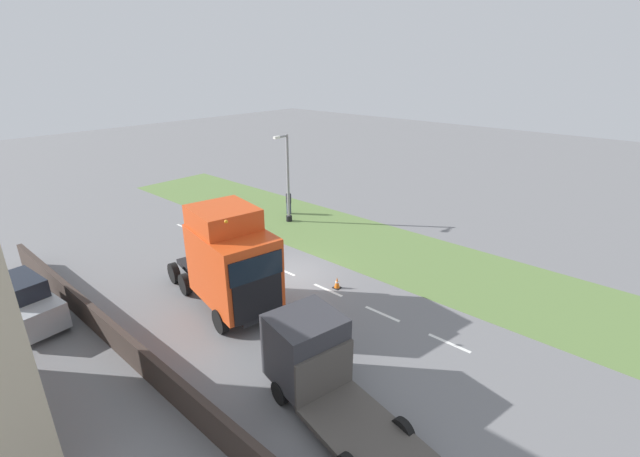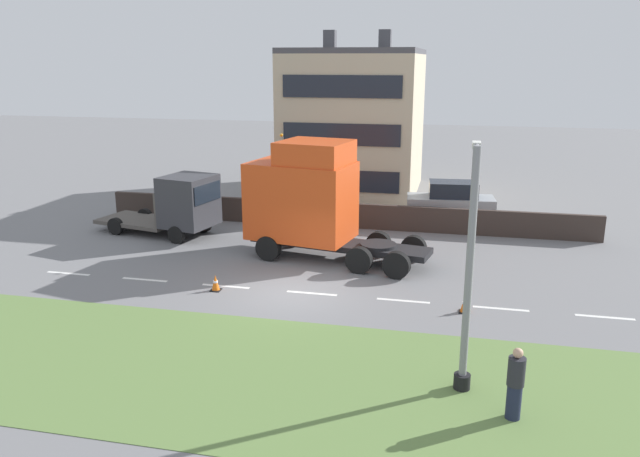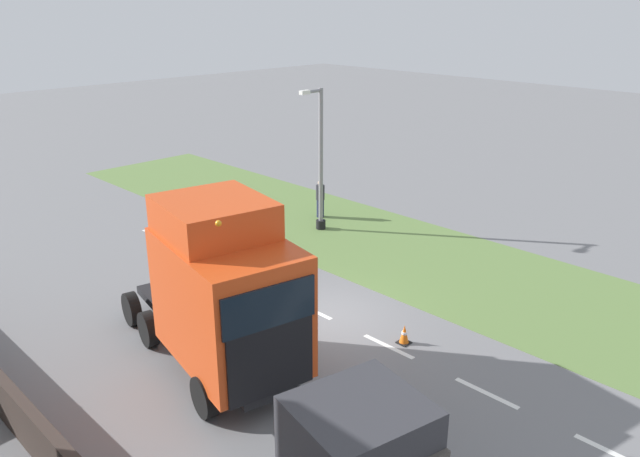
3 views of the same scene
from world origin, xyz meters
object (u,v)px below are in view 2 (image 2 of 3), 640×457
object	(u,v)px
lorry_cab	(307,199)
lamp_post	(468,287)
flatbed_truck	(181,205)
traffic_cone_trailing	(216,283)
pedestrian	(515,384)
traffic_cone_lead	(465,304)
parked_car	(451,204)

from	to	relation	value
lorry_cab	lamp_post	world-z (taller)	lamp_post
lorry_cab	lamp_post	size ratio (longest dim) A/B	1.28
flatbed_truck	traffic_cone_trailing	bearing A→B (deg)	45.43
flatbed_truck	pedestrian	distance (m)	18.58
pedestrian	traffic_cone_lead	distance (m)	6.22
lorry_cab	flatbed_truck	world-z (taller)	lorry_cab
lamp_post	traffic_cone_trailing	distance (m)	10.21
lamp_post	parked_car	bearing A→B (deg)	2.29
lamp_post	traffic_cone_lead	size ratio (longest dim) A/B	10.45
lorry_cab	parked_car	world-z (taller)	lorry_cab
lorry_cab	traffic_cone_lead	distance (m)	8.23
lorry_cab	traffic_cone_lead	size ratio (longest dim) A/B	13.33
lorry_cab	traffic_cone_trailing	world-z (taller)	lorry_cab
traffic_cone_lead	traffic_cone_trailing	distance (m)	8.62
parked_car	traffic_cone_trailing	xyz separation A→B (m)	(-11.18, 7.90, -0.76)
flatbed_truck	traffic_cone_trailing	size ratio (longest dim) A/B	10.61
traffic_cone_trailing	flatbed_truck	bearing A→B (deg)	33.43
pedestrian	flatbed_truck	bearing A→B (deg)	48.01
lamp_post	traffic_cone_lead	bearing A→B (deg)	-0.77
parked_car	traffic_cone_lead	xyz separation A→B (m)	(-11.28, -0.72, -0.76)
lamp_post	traffic_cone_lead	xyz separation A→B (m)	(4.94, -0.07, -2.41)
parked_car	lamp_post	size ratio (longest dim) A/B	0.72
lamp_post	pedestrian	bearing A→B (deg)	-135.60
traffic_cone_trailing	lorry_cab	bearing A→B (deg)	-25.74
parked_car	traffic_cone_lead	distance (m)	11.32
pedestrian	parked_car	bearing A→B (deg)	5.88
flatbed_truck	traffic_cone_lead	world-z (taller)	flatbed_truck
flatbed_truck	traffic_cone_lead	distance (m)	14.26
flatbed_truck	parked_car	bearing A→B (deg)	124.42
lamp_post	traffic_cone_trailing	world-z (taller)	lamp_post
flatbed_truck	parked_car	distance (m)	13.00
lorry_cab	traffic_cone_trailing	size ratio (longest dim) A/B	13.33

